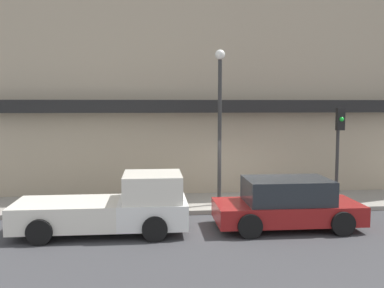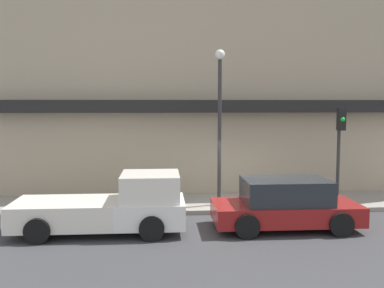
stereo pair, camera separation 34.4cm
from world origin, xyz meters
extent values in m
plane|color=#38383A|center=(0.00, 0.00, 0.00)|extent=(80.00, 80.00, 0.00)
cube|color=gray|center=(0.00, 1.45, 0.08)|extent=(36.00, 2.89, 0.16)
cube|color=tan|center=(0.00, 4.39, 4.92)|extent=(19.80, 3.00, 9.85)
cube|color=black|center=(0.00, 2.59, 3.73)|extent=(18.22, 0.60, 0.50)
cube|color=white|center=(-2.94, -1.74, 0.60)|extent=(2.01, 1.91, 0.74)
cube|color=silver|center=(-2.94, -1.74, 1.36)|extent=(1.71, 1.75, 0.79)
cube|color=silver|center=(-5.46, -1.74, 0.60)|extent=(3.02, 1.91, 0.74)
cylinder|color=black|center=(-2.89, -0.79, 0.36)|extent=(0.71, 0.22, 0.71)
cylinder|color=black|center=(-2.89, -2.70, 0.36)|extent=(0.71, 0.22, 0.71)
cylinder|color=black|center=(-6.01, -0.79, 0.36)|extent=(0.71, 0.22, 0.71)
cylinder|color=black|center=(-6.01, -2.70, 0.36)|extent=(0.71, 0.22, 0.71)
cube|color=maroon|center=(1.18, -1.74, 0.51)|extent=(4.42, 1.89, 0.58)
cube|color=#23282D|center=(1.18, -1.74, 1.17)|extent=(2.57, 1.70, 0.74)
cylinder|color=black|center=(2.55, -0.80, 0.36)|extent=(0.71, 0.22, 0.71)
cylinder|color=black|center=(2.55, -2.69, 0.36)|extent=(0.71, 0.22, 0.71)
cylinder|color=black|center=(-0.20, -0.80, 0.36)|extent=(0.71, 0.22, 0.71)
cylinder|color=black|center=(-0.20, -2.69, 0.36)|extent=(0.71, 0.22, 0.71)
cylinder|color=yellow|center=(-2.57, 0.58, 0.42)|extent=(0.16, 0.16, 0.54)
sphere|color=yellow|center=(-2.57, 0.58, 0.77)|extent=(0.15, 0.15, 0.15)
cylinder|color=#2D2D2D|center=(-0.51, 0.86, 2.77)|extent=(0.14, 0.14, 5.23)
sphere|color=silver|center=(-0.51, 0.86, 5.56)|extent=(0.36, 0.36, 0.36)
cylinder|color=#2D2D2D|center=(3.83, 0.66, 1.91)|extent=(0.12, 0.12, 3.52)
cube|color=black|center=(3.83, 0.50, 3.27)|extent=(0.28, 0.20, 0.80)
sphere|color=green|center=(3.83, 0.38, 3.27)|extent=(0.16, 0.16, 0.16)
camera|label=1|loc=(-2.95, -14.35, 3.82)|focal=40.00mm
camera|label=2|loc=(-2.61, -14.38, 3.82)|focal=40.00mm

